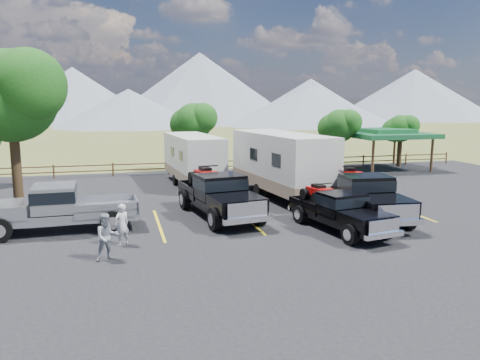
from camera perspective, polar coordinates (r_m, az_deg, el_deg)
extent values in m
plane|color=#545D27|center=(18.49, 10.32, -7.38)|extent=(320.00, 320.00, 0.00)
cube|color=black|center=(21.13, 6.88, -5.09)|extent=(44.00, 34.00, 0.04)
cube|color=gold|center=(20.74, -9.86, -5.38)|extent=(0.12, 5.50, 0.01)
cube|color=gold|center=(21.42, 0.90, -4.75)|extent=(0.12, 5.50, 0.01)
cube|color=gold|center=(22.80, 10.65, -4.04)|extent=(0.12, 5.50, 0.01)
cube|color=gold|center=(24.74, 19.08, -3.34)|extent=(0.12, 5.50, 0.01)
cylinder|color=#2F1F12|center=(25.66, -25.62, 1.68)|extent=(0.48, 0.48, 4.48)
sphere|color=#174912|center=(25.48, -26.17, 9.18)|extent=(4.48, 4.48, 4.48)
sphere|color=#174912|center=(24.53, -24.38, 10.45)|extent=(3.52, 3.52, 3.52)
cylinder|color=#2F1F12|center=(37.14, 11.96, 3.25)|extent=(0.39, 0.39, 2.80)
sphere|color=#174912|center=(36.97, 12.07, 6.49)|extent=(2.52, 2.52, 2.52)
sphere|color=#174912|center=(36.81, 13.16, 6.86)|extent=(1.98, 1.98, 1.98)
sphere|color=#174912|center=(37.12, 11.08, 6.25)|extent=(2.16, 2.16, 2.16)
cylinder|color=#2F1F12|center=(41.02, 18.85, 3.33)|extent=(0.38, 0.38, 2.52)
sphere|color=#174912|center=(40.87, 19.00, 5.96)|extent=(2.24, 2.24, 2.24)
sphere|color=#174912|center=(40.80, 19.89, 6.24)|extent=(1.76, 1.76, 1.76)
sphere|color=#174912|center=(40.93, 18.19, 5.78)|extent=(1.92, 1.92, 1.92)
cylinder|color=#2F1F12|center=(35.64, -5.59, 3.38)|extent=(0.41, 0.41, 3.08)
sphere|color=#174912|center=(35.47, -5.65, 7.10)|extent=(2.80, 2.80, 2.80)
sphere|color=#174912|center=(35.06, -4.55, 7.57)|extent=(2.20, 2.20, 2.20)
sphere|color=#174912|center=(35.83, -6.65, 6.78)|extent=(2.40, 2.40, 2.40)
cylinder|color=#513922|center=(35.11, -21.76, 0.94)|extent=(0.12, 0.12, 1.00)
cylinder|color=#513922|center=(34.83, -15.22, 1.23)|extent=(0.12, 0.12, 1.00)
cylinder|color=#513922|center=(35.02, -8.67, 1.49)|extent=(0.12, 0.12, 1.00)
cylinder|color=#513922|center=(35.65, -2.26, 1.74)|extent=(0.12, 0.12, 1.00)
cylinder|color=#513922|center=(36.71, 3.85, 1.95)|extent=(0.12, 0.12, 1.00)
cylinder|color=#513922|center=(38.16, 9.56, 2.13)|extent=(0.12, 0.12, 1.00)
cylinder|color=#513922|center=(39.96, 14.80, 2.27)|extent=(0.12, 0.12, 1.00)
cylinder|color=#513922|center=(42.07, 19.56, 2.39)|extent=(0.12, 0.12, 1.00)
cylinder|color=#513922|center=(44.43, 23.84, 2.48)|extent=(0.12, 0.12, 1.00)
cube|color=#513922|center=(36.13, 0.84, 1.77)|extent=(36.00, 0.06, 0.08)
cube|color=#513922|center=(36.08, 0.84, 2.40)|extent=(36.00, 0.06, 0.08)
cylinder|color=#513922|center=(35.68, 15.90, 2.68)|extent=(0.20, 0.20, 2.60)
cylinder|color=#513922|center=(40.04, 12.28, 3.54)|extent=(0.20, 0.20, 2.60)
cylinder|color=#513922|center=(38.46, 22.34, 2.80)|extent=(0.20, 0.20, 2.60)
cylinder|color=#513922|center=(42.53, 18.31, 3.61)|extent=(0.20, 0.20, 2.60)
cube|color=#1A5B31|center=(38.98, 17.32, 5.31)|extent=(6.20, 6.20, 0.35)
cube|color=#1A5B31|center=(38.96, 17.34, 5.75)|extent=(3.50, 3.50, 0.35)
cone|color=slate|center=(128.43, -19.63, 9.74)|extent=(44.00, 44.00, 14.00)
cone|color=slate|center=(125.91, -4.90, 11.17)|extent=(52.00, 52.00, 18.00)
cone|color=slate|center=(141.38, 8.59, 9.70)|extent=(40.00, 40.00, 12.00)
cone|color=slate|center=(153.46, 20.43, 9.76)|extent=(50.00, 50.00, 15.00)
cone|color=slate|center=(103.04, -13.39, 8.54)|extent=(32.00, 32.00, 8.00)
cone|color=slate|center=(108.69, 8.49, 8.99)|extent=(40.00, 40.00, 9.00)
cube|color=black|center=(21.68, -2.55, -2.75)|extent=(2.90, 6.41, 0.39)
cube|color=black|center=(19.70, -0.41, -2.79)|extent=(2.35, 2.24, 0.54)
cube|color=black|center=(21.41, -2.44, -0.77)|extent=(2.27, 1.98, 1.08)
cube|color=black|center=(21.38, -2.44, -0.34)|extent=(2.32, 2.05, 0.49)
cube|color=black|center=(23.42, -4.25, -1.10)|extent=(2.45, 2.88, 0.60)
cube|color=silver|center=(18.73, 0.91, -3.62)|extent=(1.73, 0.34, 0.60)
cube|color=silver|center=(18.77, 0.99, -4.89)|extent=(2.13, 0.51, 0.24)
cube|color=silver|center=(24.70, -5.22, -1.41)|extent=(2.13, 0.49, 0.24)
cylinder|color=black|center=(19.42, -3.12, -4.80)|extent=(0.47, 1.01, 0.98)
cylinder|color=black|center=(20.19, 2.34, -4.24)|extent=(0.47, 1.01, 0.98)
cylinder|color=black|center=(23.39, -6.75, -2.38)|extent=(0.47, 1.01, 0.98)
cylinder|color=black|center=(24.04, -2.09, -2.00)|extent=(0.47, 1.01, 0.98)
cube|color=#980808|center=(23.30, -4.27, 0.67)|extent=(0.96, 1.51, 0.38)
cube|color=black|center=(23.26, -4.28, 1.33)|extent=(0.55, 0.87, 0.20)
cube|color=#980808|center=(22.72, -3.78, 0.73)|extent=(0.91, 0.50, 0.24)
cylinder|color=black|center=(22.77, -3.88, 1.71)|extent=(0.97, 0.21, 0.07)
cylinder|color=black|center=(22.62, -4.94, -0.16)|extent=(0.37, 0.64, 0.61)
cylinder|color=black|center=(22.94, -2.62, 0.00)|extent=(0.37, 0.64, 0.61)
cylinder|color=black|center=(23.74, -5.85, 0.29)|extent=(0.37, 0.64, 0.61)
cylinder|color=black|center=(24.05, -3.63, 0.44)|extent=(0.37, 0.64, 0.61)
cube|color=black|center=(19.79, 12.06, -4.52)|extent=(2.49, 5.24, 0.32)
cube|color=black|center=(18.43, 15.27, -4.65)|extent=(1.95, 1.87, 0.44)
cube|color=black|center=(19.57, 12.31, -2.78)|extent=(1.88, 1.65, 0.88)
cube|color=black|center=(19.54, 12.33, -2.40)|extent=(1.92, 1.71, 0.40)
cube|color=black|center=(20.99, 9.48, -2.95)|extent=(2.04, 2.39, 0.49)
cube|color=silver|center=(17.79, 17.13, -5.39)|extent=(1.40, 0.32, 0.49)
cube|color=silver|center=(17.84, 17.19, -6.47)|extent=(1.73, 0.46, 0.19)
cube|color=silver|center=(21.91, 7.90, -3.18)|extent=(1.73, 0.45, 0.19)
cylinder|color=black|center=(18.01, 13.27, -6.50)|extent=(0.40, 0.83, 0.79)
cylinder|color=black|center=(19.05, 17.23, -5.79)|extent=(0.40, 0.83, 0.79)
cylinder|color=black|center=(20.76, 7.31, -4.18)|extent=(0.40, 0.83, 0.79)
cylinder|color=black|center=(21.67, 11.03, -3.69)|extent=(0.40, 0.83, 0.79)
cube|color=#980808|center=(20.87, 9.53, -1.36)|extent=(0.81, 1.24, 0.31)
cube|color=black|center=(20.83, 9.55, -0.76)|extent=(0.47, 0.71, 0.16)
cube|color=#980808|center=(20.46, 10.30, -1.34)|extent=(0.75, 0.43, 0.19)
cylinder|color=black|center=(20.48, 10.19, -0.45)|extent=(0.79, 0.19, 0.05)
cylinder|color=black|center=(20.29, 9.36, -2.17)|extent=(0.31, 0.53, 0.49)
cylinder|color=black|center=(20.74, 11.18, -1.97)|extent=(0.31, 0.53, 0.49)
cylinder|color=black|center=(21.08, 7.88, -1.69)|extent=(0.31, 0.53, 0.49)
cylinder|color=black|center=(21.52, 9.66, -1.51)|extent=(0.31, 0.53, 0.49)
cube|color=black|center=(22.17, 14.86, -2.78)|extent=(2.58, 6.36, 0.39)
cube|color=black|center=(20.24, 17.30, -2.89)|extent=(2.26, 2.15, 0.54)
cube|color=black|center=(21.90, 15.08, -0.85)|extent=(2.19, 1.88, 1.09)
cube|color=black|center=(21.87, 15.10, -0.43)|extent=(2.24, 1.95, 0.49)
cube|color=black|center=(23.87, 12.98, -1.11)|extent=(2.32, 2.79, 0.60)
cube|color=silver|center=(19.30, 18.75, -3.73)|extent=(1.74, 0.25, 0.60)
cube|color=silver|center=(19.34, 18.77, -4.97)|extent=(2.14, 0.40, 0.24)
cube|color=silver|center=(25.13, 11.84, -1.39)|extent=(2.14, 0.38, 0.24)
cylinder|color=black|center=(19.89, 14.65, -4.75)|extent=(0.42, 1.00, 0.98)
cylinder|color=black|center=(20.79, 19.83, -4.40)|extent=(0.42, 1.00, 0.98)
cylinder|color=black|center=(23.78, 10.48, -2.28)|extent=(0.42, 1.00, 0.98)
cylinder|color=black|center=(24.54, 14.98, -2.08)|extent=(0.42, 1.00, 0.98)
cube|color=#980808|center=(23.75, 13.05, 0.63)|extent=(0.89, 1.48, 0.38)
cube|color=black|center=(23.71, 13.08, 1.28)|extent=(0.51, 0.85, 0.20)
cube|color=#980808|center=(23.19, 13.62, 0.67)|extent=(0.90, 0.46, 0.24)
cylinder|color=black|center=(23.23, 13.55, 1.64)|extent=(0.98, 0.16, 0.07)
cylinder|color=black|center=(23.05, 12.46, -0.16)|extent=(0.34, 0.63, 0.61)
cylinder|color=black|center=(23.43, 14.69, -0.09)|extent=(0.34, 0.63, 0.61)
cylinder|color=black|center=(24.15, 11.42, 0.31)|extent=(0.34, 0.63, 0.61)
cylinder|color=black|center=(24.51, 13.56, 0.37)|extent=(0.34, 0.63, 0.61)
cube|color=silver|center=(29.94, -5.75, 2.92)|extent=(2.94, 7.53, 2.65)
cube|color=#7F6C58|center=(30.08, -5.72, 0.97)|extent=(2.97, 7.57, 0.59)
cube|color=black|center=(27.87, -7.25, 2.95)|extent=(0.09, 0.88, 0.59)
cube|color=black|center=(28.46, -2.55, 3.15)|extent=(0.09, 0.88, 0.59)
cylinder|color=black|center=(30.21, -7.88, 0.02)|extent=(0.30, 0.71, 0.69)
cylinder|color=black|center=(30.71, -3.82, 0.24)|extent=(0.30, 0.71, 0.69)
cube|color=black|center=(25.78, -3.31, -1.21)|extent=(0.26, 1.77, 0.10)
cube|color=silver|center=(26.10, 5.06, 2.45)|extent=(3.60, 8.50, 2.97)
cube|color=#7F6C58|center=(26.27, 5.02, -0.05)|extent=(3.63, 8.54, 0.66)
cube|color=black|center=(23.65, 4.40, 2.45)|extent=(0.14, 0.98, 0.66)
cube|color=black|center=(24.92, 9.93, 2.70)|extent=(0.14, 0.98, 0.66)
cylinder|color=black|center=(26.14, 2.25, -1.29)|extent=(0.36, 0.80, 0.77)
cylinder|color=black|center=(27.22, 7.03, -0.92)|extent=(0.36, 0.80, 0.77)
cube|color=black|center=(21.98, 10.96, -3.10)|extent=(0.37, 1.98, 0.11)
cube|color=silver|center=(30.26, 6.50, 2.93)|extent=(3.11, 7.48, 2.62)
cube|color=#7F6C58|center=(30.40, 6.46, 1.02)|extent=(3.14, 7.52, 0.58)
cube|color=black|center=(28.20, 5.14, 3.00)|extent=(0.12, 0.87, 0.58)
cube|color=black|center=(28.84, 9.69, 3.05)|extent=(0.12, 0.87, 0.58)
cylinder|color=black|center=(30.49, 4.32, 0.16)|extent=(0.32, 0.70, 0.68)
cylinder|color=black|center=(31.04, 8.26, 0.26)|extent=(0.32, 0.70, 0.68)
cube|color=black|center=(26.18, 8.96, -1.16)|extent=(0.31, 1.75, 0.10)
cube|color=gray|center=(20.66, -21.18, -4.07)|extent=(6.04, 2.13, 0.38)
cube|color=gray|center=(20.85, -26.77, -3.25)|extent=(1.95, 2.08, 0.52)
cube|color=gray|center=(20.52, -21.66, -2.04)|extent=(1.70, 2.03, 1.05)
cube|color=black|center=(20.49, -21.69, -1.61)|extent=(1.77, 2.07, 0.47)
cube|color=gray|center=(20.52, -15.97, -3.06)|extent=(2.58, 2.10, 0.58)
cube|color=silver|center=(20.65, -12.43, -3.83)|extent=(0.24, 2.06, 0.23)
cylinder|color=black|center=(21.93, -26.38, -4.17)|extent=(0.95, 0.35, 0.94)
cylinder|color=black|center=(21.59, -15.45, -3.72)|extent=(0.95, 0.35, 0.94)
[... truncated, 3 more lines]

